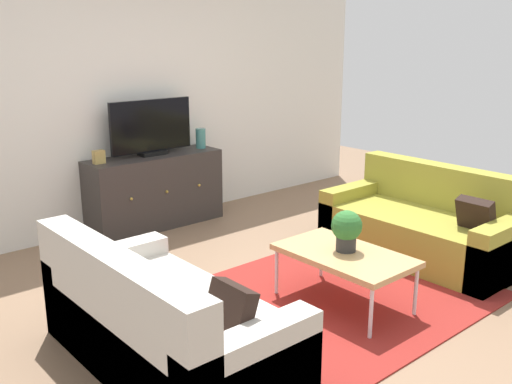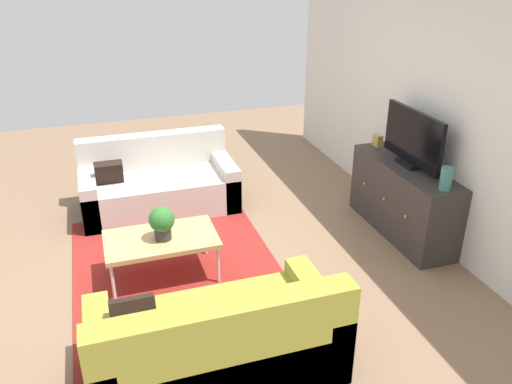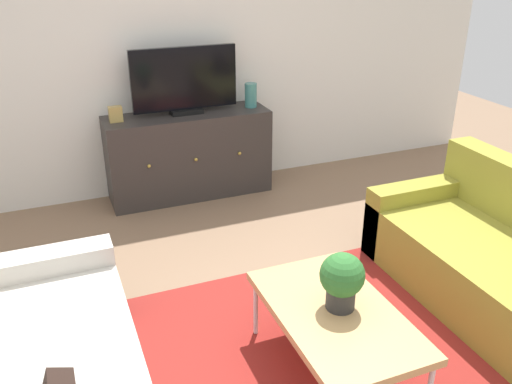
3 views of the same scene
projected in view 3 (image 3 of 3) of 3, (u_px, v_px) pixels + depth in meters
The scene contains 10 objects.
ground_plane at pixel (297, 345), 3.16m from camera, with size 10.00×10.00×0.00m, color #84664C.
wall_back at pixel (175, 41), 4.74m from camera, with size 6.40×0.12×2.70m, color silver.
area_rug at pixel (309, 361), 3.03m from camera, with size 2.50×1.90×0.01m, color maroon.
couch_right_side at pixel (509, 265), 3.45m from camera, with size 0.88×1.73×0.81m.
coffee_table at pixel (335, 315), 2.78m from camera, with size 0.59×1.00×0.42m.
potted_plant at pixel (342, 279), 2.72m from camera, with size 0.23×0.23×0.31m.
tv_console at pixel (189, 155), 4.91m from camera, with size 1.45×0.47×0.77m.
flat_screen_tv at pixel (184, 81), 4.65m from camera, with size 0.92×0.16×0.58m.
glass_vase at pixel (251, 95), 4.91m from camera, with size 0.11×0.11×0.22m, color teal.
mantel_clock at pixel (116, 114), 4.52m from camera, with size 0.11×0.07×0.13m, color tan.
Camera 3 is at (-1.15, -2.23, 2.13)m, focal length 38.01 mm.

